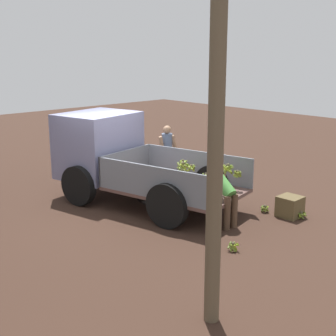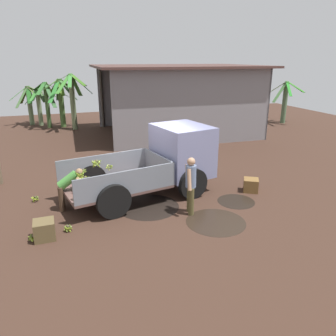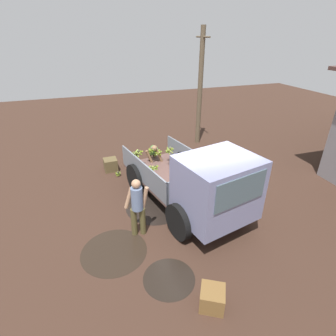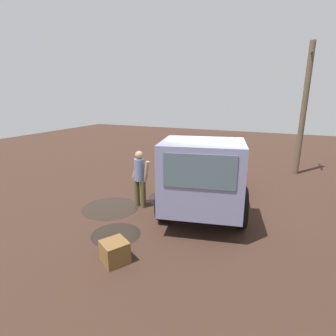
{
  "view_description": "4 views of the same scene",
  "coord_description": "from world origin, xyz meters",
  "px_view_note": "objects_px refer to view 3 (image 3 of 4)",
  "views": [
    {
      "loc": [
        -9.07,
        6.78,
        3.76
      ],
      "look_at": [
        -1.57,
        -0.21,
        1.16
      ],
      "focal_mm": 50.0,
      "sensor_mm": 36.0,
      "label": 1
    },
    {
      "loc": [
        -2.87,
        -10.08,
        4.29
      ],
      "look_at": [
        0.24,
        -0.76,
        0.99
      ],
      "focal_mm": 35.0,
      "sensor_mm": 36.0,
      "label": 2
    },
    {
      "loc": [
        5.97,
        -3.16,
        4.88
      ],
      "look_at": [
        -0.37,
        -0.95,
        1.4
      ],
      "focal_mm": 28.0,
      "sensor_mm": 36.0,
      "label": 3
    },
    {
      "loc": [
        6.78,
        1.56,
        3.2
      ],
      "look_at": [
        -0.05,
        -1.42,
        1.12
      ],
      "focal_mm": 28.0,
      "sensor_mm": 36.0,
      "label": 4
    }
  ],
  "objects_px": {
    "banana_bunch_on_ground_0": "(118,173)",
    "banana_bunch_on_ground_2": "(108,165)",
    "utility_pole": "(200,88)",
    "person_worker_loading": "(153,154)",
    "wooden_crate_0": "(111,165)",
    "person_foreground_visitor": "(137,205)",
    "banana_bunch_on_ground_1": "(167,156)",
    "cargo_truck": "(205,186)",
    "wooden_crate_1": "(212,298)"
  },
  "relations": [
    {
      "from": "person_worker_loading",
      "to": "banana_bunch_on_ground_2",
      "type": "relative_size",
      "value": 5.38
    },
    {
      "from": "banana_bunch_on_ground_2",
      "to": "wooden_crate_0",
      "type": "xyz_separation_m",
      "value": [
        0.27,
        0.06,
        0.14
      ]
    },
    {
      "from": "banana_bunch_on_ground_1",
      "to": "person_worker_loading",
      "type": "bearing_deg",
      "value": -41.54
    },
    {
      "from": "person_foreground_visitor",
      "to": "banana_bunch_on_ground_1",
      "type": "bearing_deg",
      "value": -17.93
    },
    {
      "from": "person_worker_loading",
      "to": "banana_bunch_on_ground_0",
      "type": "xyz_separation_m",
      "value": [
        -0.12,
        -1.37,
        -0.65
      ]
    },
    {
      "from": "cargo_truck",
      "to": "banana_bunch_on_ground_0",
      "type": "xyz_separation_m",
      "value": [
        -3.45,
        -1.89,
        -1.05
      ]
    },
    {
      "from": "cargo_truck",
      "to": "banana_bunch_on_ground_2",
      "type": "relative_size",
      "value": 21.77
    },
    {
      "from": "utility_pole",
      "to": "person_worker_loading",
      "type": "relative_size",
      "value": 4.13
    },
    {
      "from": "person_worker_loading",
      "to": "cargo_truck",
      "type": "bearing_deg",
      "value": 15.41
    },
    {
      "from": "banana_bunch_on_ground_0",
      "to": "banana_bunch_on_ground_2",
      "type": "bearing_deg",
      "value": -163.41
    },
    {
      "from": "person_foreground_visitor",
      "to": "banana_bunch_on_ground_0",
      "type": "height_order",
      "value": "person_foreground_visitor"
    },
    {
      "from": "person_foreground_visitor",
      "to": "wooden_crate_1",
      "type": "height_order",
      "value": "person_foreground_visitor"
    },
    {
      "from": "person_worker_loading",
      "to": "wooden_crate_0",
      "type": "bearing_deg",
      "value": -106.99
    },
    {
      "from": "banana_bunch_on_ground_0",
      "to": "wooden_crate_1",
      "type": "relative_size",
      "value": 0.48
    },
    {
      "from": "person_foreground_visitor",
      "to": "wooden_crate_0",
      "type": "bearing_deg",
      "value": 12.61
    },
    {
      "from": "person_foreground_visitor",
      "to": "banana_bunch_on_ground_0",
      "type": "distance_m",
      "value": 3.52
    },
    {
      "from": "cargo_truck",
      "to": "wooden_crate_0",
      "type": "xyz_separation_m",
      "value": [
        -4.01,
        -2.08,
        -0.91
      ]
    },
    {
      "from": "banana_bunch_on_ground_1",
      "to": "wooden_crate_0",
      "type": "height_order",
      "value": "wooden_crate_0"
    },
    {
      "from": "utility_pole",
      "to": "wooden_crate_0",
      "type": "relative_size",
      "value": 10.34
    },
    {
      "from": "wooden_crate_0",
      "to": "person_worker_loading",
      "type": "bearing_deg",
      "value": 66.43
    },
    {
      "from": "cargo_truck",
      "to": "person_foreground_visitor",
      "type": "relative_size",
      "value": 3.01
    },
    {
      "from": "banana_bunch_on_ground_2",
      "to": "person_foreground_visitor",
      "type": "bearing_deg",
      "value": 3.26
    },
    {
      "from": "cargo_truck",
      "to": "banana_bunch_on_ground_1",
      "type": "distance_m",
      "value": 4.49
    },
    {
      "from": "person_worker_loading",
      "to": "banana_bunch_on_ground_1",
      "type": "height_order",
      "value": "person_worker_loading"
    },
    {
      "from": "person_foreground_visitor",
      "to": "person_worker_loading",
      "type": "xyz_separation_m",
      "value": [
        -3.29,
        1.38,
        -0.19
      ]
    },
    {
      "from": "banana_bunch_on_ground_0",
      "to": "banana_bunch_on_ground_1",
      "type": "relative_size",
      "value": 1.0
    },
    {
      "from": "person_worker_loading",
      "to": "wooden_crate_1",
      "type": "distance_m",
      "value": 5.91
    },
    {
      "from": "person_worker_loading",
      "to": "banana_bunch_on_ground_0",
      "type": "distance_m",
      "value": 1.52
    },
    {
      "from": "utility_pole",
      "to": "banana_bunch_on_ground_0",
      "type": "distance_m",
      "value": 5.48
    },
    {
      "from": "person_foreground_visitor",
      "to": "person_worker_loading",
      "type": "height_order",
      "value": "person_foreground_visitor"
    },
    {
      "from": "person_worker_loading",
      "to": "wooden_crate_0",
      "type": "distance_m",
      "value": 1.78
    },
    {
      "from": "banana_bunch_on_ground_2",
      "to": "wooden_crate_1",
      "type": "distance_m",
      "value": 6.91
    },
    {
      "from": "cargo_truck",
      "to": "banana_bunch_on_ground_0",
      "type": "height_order",
      "value": "cargo_truck"
    },
    {
      "from": "cargo_truck",
      "to": "wooden_crate_0",
      "type": "distance_m",
      "value": 4.6
    },
    {
      "from": "banana_bunch_on_ground_1",
      "to": "utility_pole",
      "type": "bearing_deg",
      "value": 122.03
    },
    {
      "from": "person_worker_loading",
      "to": "wooden_crate_0",
      "type": "xyz_separation_m",
      "value": [
        -0.68,
        -1.56,
        -0.51
      ]
    },
    {
      "from": "person_worker_loading",
      "to": "wooden_crate_1",
      "type": "xyz_separation_m",
      "value": [
        5.86,
        -0.51,
        -0.53
      ]
    },
    {
      "from": "banana_bunch_on_ground_0",
      "to": "banana_bunch_on_ground_1",
      "type": "height_order",
      "value": "same"
    },
    {
      "from": "banana_bunch_on_ground_1",
      "to": "banana_bunch_on_ground_2",
      "type": "bearing_deg",
      "value": -88.48
    },
    {
      "from": "banana_bunch_on_ground_0",
      "to": "wooden_crate_1",
      "type": "distance_m",
      "value": 6.05
    },
    {
      "from": "cargo_truck",
      "to": "wooden_crate_1",
      "type": "bearing_deg",
      "value": -33.98
    },
    {
      "from": "utility_pole",
      "to": "banana_bunch_on_ground_0",
      "type": "relative_size",
      "value": 22.52
    },
    {
      "from": "banana_bunch_on_ground_2",
      "to": "wooden_crate_0",
      "type": "distance_m",
      "value": 0.31
    },
    {
      "from": "banana_bunch_on_ground_0",
      "to": "wooden_crate_1",
      "type": "bearing_deg",
      "value": 8.21
    },
    {
      "from": "person_foreground_visitor",
      "to": "wooden_crate_1",
      "type": "bearing_deg",
      "value": -151.36
    },
    {
      "from": "wooden_crate_0",
      "to": "banana_bunch_on_ground_0",
      "type": "bearing_deg",
      "value": 18.69
    },
    {
      "from": "banana_bunch_on_ground_1",
      "to": "banana_bunch_on_ground_2",
      "type": "xyz_separation_m",
      "value": [
        0.07,
        -2.53,
        -0.0
      ]
    },
    {
      "from": "banana_bunch_on_ground_0",
      "to": "wooden_crate_0",
      "type": "relative_size",
      "value": 0.46
    },
    {
      "from": "cargo_truck",
      "to": "utility_pole",
      "type": "relative_size",
      "value": 0.98
    },
    {
      "from": "wooden_crate_0",
      "to": "person_foreground_visitor",
      "type": "bearing_deg",
      "value": 2.64
    }
  ]
}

